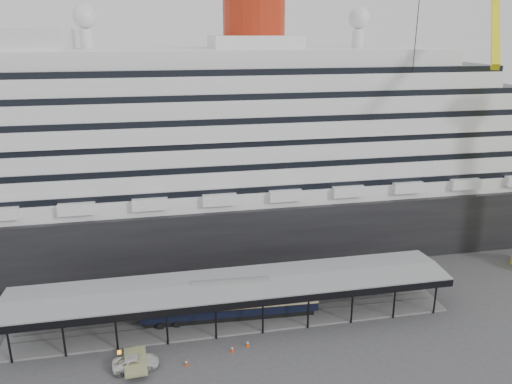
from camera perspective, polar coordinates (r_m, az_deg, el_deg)
ground at (r=62.78m, az=-1.73°, el=-16.55°), size 200.00×200.00×0.00m
cruise_ship at (r=85.29m, az=-5.51°, el=6.18°), size 130.00×30.00×43.90m
platform_canopy at (r=65.70m, az=-2.51°, el=-12.42°), size 56.00×9.18×5.30m
port_truck at (r=59.56m, az=-13.58°, el=-18.43°), size 5.17×2.63×1.40m
pullman_carriage at (r=65.47m, az=-2.94°, el=-12.22°), size 22.70×4.01×22.18m
traffic_cone_left at (r=59.13m, az=-7.98°, el=-18.76°), size 0.46×0.46×0.73m
traffic_cone_mid at (r=60.71m, az=-2.74°, el=-17.46°), size 0.50×0.50×0.78m
traffic_cone_right at (r=61.52m, az=-0.95°, el=-16.91°), size 0.45×0.45×0.77m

